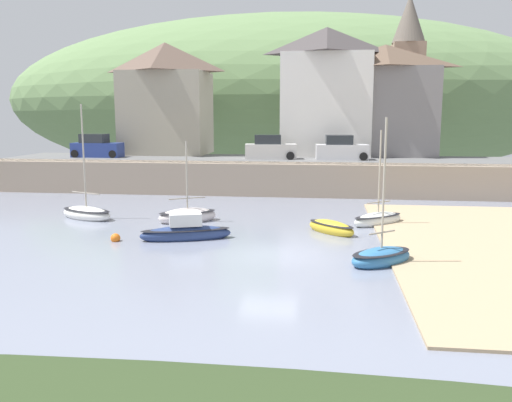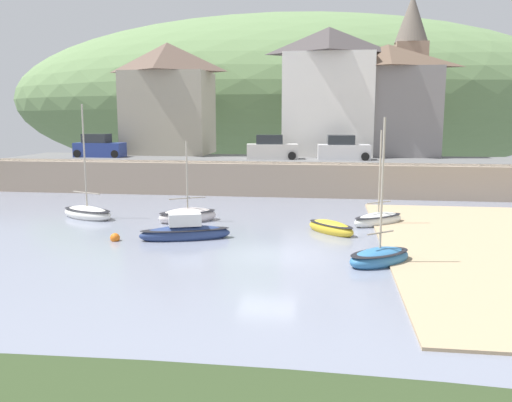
{
  "view_description": "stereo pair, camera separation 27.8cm",
  "coord_description": "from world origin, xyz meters",
  "px_view_note": "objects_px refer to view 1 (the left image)",
  "views": [
    {
      "loc": [
        2.27,
        -22.21,
        5.94
      ],
      "look_at": [
        -1.35,
        6.23,
        1.27
      ],
      "focal_mm": 37.28,
      "sensor_mm": 36.0,
      "label": 1
    },
    {
      "loc": [
        2.54,
        -22.18,
        5.94
      ],
      "look_at": [
        -1.35,
        6.23,
        1.27
      ],
      "focal_mm": 37.28,
      "sensor_mm": 36.0,
      "label": 2
    }
  ],
  "objects_px": {
    "parked_car_end_of_row": "(341,149)",
    "mooring_buoy": "(115,238)",
    "waterfront_building_left": "(166,98)",
    "sailboat_blue_trim": "(381,257)",
    "dinghy_open_wooden": "(378,219)",
    "parked_car_by_wall": "(270,149)",
    "rowboat_small_beached": "(186,232)",
    "church_with_spire": "(407,73)",
    "parked_car_near_slipway": "(97,147)",
    "sailboat_white_hull": "(188,216)",
    "waterfront_building_centre": "(326,91)",
    "waterfront_building_right": "(384,100)",
    "motorboat_with_cabin": "(331,228)",
    "fishing_boat_green": "(87,213)"
  },
  "relations": [
    {
      "from": "parked_car_end_of_row",
      "to": "mooring_buoy",
      "type": "distance_m",
      "value": 22.52
    },
    {
      "from": "waterfront_building_left",
      "to": "sailboat_blue_trim",
      "type": "relative_size",
      "value": 1.64
    },
    {
      "from": "dinghy_open_wooden",
      "to": "parked_car_by_wall",
      "type": "xyz_separation_m",
      "value": [
        -7.34,
        13.83,
        2.9
      ]
    },
    {
      "from": "rowboat_small_beached",
      "to": "parked_car_by_wall",
      "type": "xyz_separation_m",
      "value": [
        2.19,
        18.56,
        2.85
      ]
    },
    {
      "from": "parked_car_end_of_row",
      "to": "church_with_spire",
      "type": "bearing_deg",
      "value": 50.61
    },
    {
      "from": "waterfront_building_left",
      "to": "parked_car_near_slipway",
      "type": "distance_m",
      "value": 7.82
    },
    {
      "from": "waterfront_building_left",
      "to": "church_with_spire",
      "type": "height_order",
      "value": "church_with_spire"
    },
    {
      "from": "rowboat_small_beached",
      "to": "dinghy_open_wooden",
      "type": "distance_m",
      "value": 10.64
    },
    {
      "from": "waterfront_building_left",
      "to": "parked_car_end_of_row",
      "type": "relative_size",
      "value": 2.35
    },
    {
      "from": "rowboat_small_beached",
      "to": "dinghy_open_wooden",
      "type": "height_order",
      "value": "dinghy_open_wooden"
    },
    {
      "from": "sailboat_white_hull",
      "to": "parked_car_end_of_row",
      "type": "bearing_deg",
      "value": 26.17
    },
    {
      "from": "church_with_spire",
      "to": "sailboat_white_hull",
      "type": "distance_m",
      "value": 28.88
    },
    {
      "from": "dinghy_open_wooden",
      "to": "mooring_buoy",
      "type": "relative_size",
      "value": 11.5
    },
    {
      "from": "waterfront_building_centre",
      "to": "waterfront_building_right",
      "type": "relative_size",
      "value": 1.16
    },
    {
      "from": "motorboat_with_cabin",
      "to": "dinghy_open_wooden",
      "type": "bearing_deg",
      "value": 87.3
    },
    {
      "from": "church_with_spire",
      "to": "sailboat_blue_trim",
      "type": "bearing_deg",
      "value": -99.54
    },
    {
      "from": "rowboat_small_beached",
      "to": "waterfront_building_centre",
      "type": "bearing_deg",
      "value": 54.92
    },
    {
      "from": "mooring_buoy",
      "to": "sailboat_blue_trim",
      "type": "bearing_deg",
      "value": -11.09
    },
    {
      "from": "dinghy_open_wooden",
      "to": "parked_car_by_wall",
      "type": "distance_m",
      "value": 15.93
    },
    {
      "from": "fishing_boat_green",
      "to": "waterfront_building_right",
      "type": "bearing_deg",
      "value": 68.77
    },
    {
      "from": "waterfront_building_left",
      "to": "motorboat_with_cabin",
      "type": "relative_size",
      "value": 3.54
    },
    {
      "from": "sailboat_white_hull",
      "to": "mooring_buoy",
      "type": "bearing_deg",
      "value": -145.69
    },
    {
      "from": "waterfront_building_left",
      "to": "sailboat_blue_trim",
      "type": "bearing_deg",
      "value": -57.64
    },
    {
      "from": "waterfront_building_left",
      "to": "rowboat_small_beached",
      "type": "distance_m",
      "value": 25.33
    },
    {
      "from": "waterfront_building_left",
      "to": "parked_car_near_slipway",
      "type": "relative_size",
      "value": 2.4
    },
    {
      "from": "mooring_buoy",
      "to": "parked_car_by_wall",
      "type": "bearing_deg",
      "value": 74.34
    },
    {
      "from": "sailboat_blue_trim",
      "to": "parked_car_near_slipway",
      "type": "height_order",
      "value": "sailboat_blue_trim"
    },
    {
      "from": "waterfront_building_left",
      "to": "sailboat_white_hull",
      "type": "height_order",
      "value": "waterfront_building_left"
    },
    {
      "from": "waterfront_building_centre",
      "to": "parked_car_by_wall",
      "type": "relative_size",
      "value": 2.56
    },
    {
      "from": "parked_car_end_of_row",
      "to": "motorboat_with_cabin",
      "type": "bearing_deg",
      "value": -97.11
    },
    {
      "from": "sailboat_blue_trim",
      "to": "parked_car_by_wall",
      "type": "xyz_separation_m",
      "value": [
        -6.7,
        21.72,
        2.9
      ]
    },
    {
      "from": "fishing_boat_green",
      "to": "parked_car_end_of_row",
      "type": "bearing_deg",
      "value": 67.18
    },
    {
      "from": "motorboat_with_cabin",
      "to": "parked_car_end_of_row",
      "type": "relative_size",
      "value": 0.66
    },
    {
      "from": "sailboat_white_hull",
      "to": "parked_car_by_wall",
      "type": "distance_m",
      "value": 14.95
    },
    {
      "from": "fishing_boat_green",
      "to": "motorboat_with_cabin",
      "type": "bearing_deg",
      "value": 15.37
    },
    {
      "from": "church_with_spire",
      "to": "fishing_boat_green",
      "type": "xyz_separation_m",
      "value": [
        -21.01,
        -22.69,
        -9.44
      ]
    },
    {
      "from": "waterfront_building_centre",
      "to": "mooring_buoy",
      "type": "bearing_deg",
      "value": -112.42
    },
    {
      "from": "motorboat_with_cabin",
      "to": "church_with_spire",
      "type": "bearing_deg",
      "value": 118.43
    },
    {
      "from": "dinghy_open_wooden",
      "to": "motorboat_with_cabin",
      "type": "bearing_deg",
      "value": -176.0
    },
    {
      "from": "fishing_boat_green",
      "to": "mooring_buoy",
      "type": "relative_size",
      "value": 14.53
    },
    {
      "from": "parked_car_near_slipway",
      "to": "waterfront_building_right",
      "type": "bearing_deg",
      "value": 11.61
    },
    {
      "from": "fishing_boat_green",
      "to": "dinghy_open_wooden",
      "type": "distance_m",
      "value": 16.57
    },
    {
      "from": "sailboat_blue_trim",
      "to": "motorboat_with_cabin",
      "type": "distance_m",
      "value": 5.82
    },
    {
      "from": "church_with_spire",
      "to": "dinghy_open_wooden",
      "type": "bearing_deg",
      "value": -101.26
    },
    {
      "from": "waterfront_building_centre",
      "to": "motorboat_with_cabin",
      "type": "height_order",
      "value": "waterfront_building_centre"
    },
    {
      "from": "waterfront_building_left",
      "to": "mooring_buoy",
      "type": "bearing_deg",
      "value": -79.34
    },
    {
      "from": "fishing_boat_green",
      "to": "waterfront_building_left",
      "type": "bearing_deg",
      "value": 115.71
    },
    {
      "from": "rowboat_small_beached",
      "to": "sailboat_blue_trim",
      "type": "bearing_deg",
      "value": -38.6
    },
    {
      "from": "fishing_boat_green",
      "to": "sailboat_white_hull",
      "type": "relative_size",
      "value": 1.42
    },
    {
      "from": "rowboat_small_beached",
      "to": "parked_car_near_slipway",
      "type": "height_order",
      "value": "parked_car_near_slipway"
    }
  ]
}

